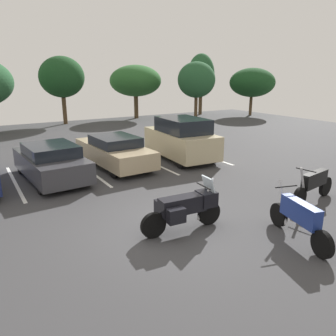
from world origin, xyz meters
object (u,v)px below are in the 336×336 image
car_tan (114,151)px  motorcycle_touring (185,207)px  motorcycle_third (299,218)px  motorcycle_second (314,184)px  car_charcoal (51,162)px  car_champagne (181,139)px

car_tan → motorcycle_touring: bearing=-97.3°
motorcycle_touring → car_tan: 6.78m
car_tan → motorcycle_third: bearing=-82.3°
motorcycle_touring → car_tan: size_ratio=0.48×
motorcycle_third → car_tan: bearing=97.7°
motorcycle_third → car_tan: size_ratio=0.46×
motorcycle_second → car_charcoal: size_ratio=0.52×
motorcycle_third → car_champagne: 8.39m
car_champagne → motorcycle_second: bearing=-85.9°
motorcycle_touring → motorcycle_third: (2.02, -1.85, -0.05)m
motorcycle_second → car_tan: car_tan is taller
motorcycle_second → motorcycle_touring: bearing=174.2°
car_charcoal → car_tan: car_charcoal is taller
motorcycle_third → car_tan: car_tan is taller
car_tan → car_champagne: 3.22m
car_charcoal → car_tan: (2.79, 0.55, -0.01)m
motorcycle_second → car_champagne: size_ratio=0.53×
car_tan → car_champagne: car_champagne is taller
motorcycle_second → car_tan: bearing=117.0°
motorcycle_third → car_charcoal: 8.94m
motorcycle_second → motorcycle_third: (-2.50, -1.39, 0.02)m
car_charcoal → car_champagne: size_ratio=1.00×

